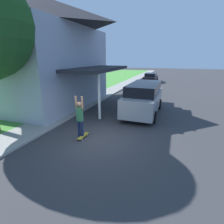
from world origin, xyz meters
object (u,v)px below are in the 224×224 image
(suv_parked, at_px, (144,98))
(car_down_street, at_px, (151,78))
(skateboard, at_px, (83,136))
(skateboarder, at_px, (80,117))

(suv_parked, relative_size, car_down_street, 1.21)
(car_down_street, height_order, skateboard, car_down_street)
(suv_parked, height_order, skateboard, suv_parked)
(skateboard, bearing_deg, suv_parked, 67.59)
(skateboarder, bearing_deg, skateboard, 14.12)
(skateboarder, height_order, skateboard, skateboarder)
(car_down_street, relative_size, skateboard, 5.04)
(car_down_street, bearing_deg, skateboarder, -90.61)
(suv_parked, xyz_separation_m, skateboard, (-1.95, -4.73, -1.00))
(suv_parked, bearing_deg, skateboard, -112.41)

